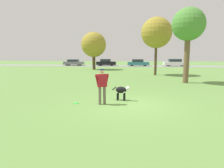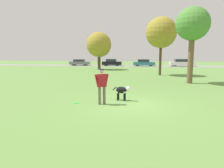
{
  "view_description": "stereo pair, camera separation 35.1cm",
  "coord_description": "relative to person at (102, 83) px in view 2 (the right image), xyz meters",
  "views": [
    {
      "loc": [
        0.27,
        -9.04,
        2.31
      ],
      "look_at": [
        -0.78,
        0.41,
        0.9
      ],
      "focal_mm": 32.0,
      "sensor_mm": 36.0,
      "label": 1
    },
    {
      "loc": [
        0.62,
        -9.0,
        2.31
      ],
      "look_at": [
        -0.78,
        0.41,
        0.9
      ],
      "focal_mm": 32.0,
      "sensor_mm": 36.0,
      "label": 2
    }
  ],
  "objects": [
    {
      "name": "ground_plane",
      "position": [
        1.19,
        0.04,
        -0.98
      ],
      "size": [
        120.0,
        120.0,
        0.0
      ],
      "primitive_type": "plane",
      "color": "#608C42"
    },
    {
      "name": "far_road_strip",
      "position": [
        1.19,
        31.72,
        -0.98
      ],
      "size": [
        120.0,
        6.0,
        0.01
      ],
      "color": "gray",
      "rests_on": "ground_plane"
    },
    {
      "name": "person",
      "position": [
        0.0,
        0.0,
        0.0
      ],
      "size": [
        0.65,
        0.38,
        1.67
      ],
      "rotation": [
        0.0,
        0.0,
        0.46
      ],
      "color": "#665B4C",
      "rests_on": "ground_plane"
    },
    {
      "name": "dog",
      "position": [
        0.87,
        0.9,
        -0.47
      ],
      "size": [
        0.95,
        0.44,
        0.74
      ],
      "rotation": [
        0.0,
        0.0,
        6.08
      ],
      "color": "black",
      "rests_on": "ground_plane"
    },
    {
      "name": "frisbee",
      "position": [
        -1.28,
        0.04,
        -0.98
      ],
      "size": [
        0.26,
        0.26,
        0.02
      ],
      "color": "#33D838",
      "rests_on": "ground_plane"
    },
    {
      "name": "tree_near_right",
      "position": [
        5.67,
        7.82,
        3.59
      ],
      "size": [
        2.61,
        2.61,
        5.98
      ],
      "color": "brown",
      "rests_on": "ground_plane"
    },
    {
      "name": "tree_mid_center",
      "position": [
        3.84,
        13.95,
        3.69
      ],
      "size": [
        3.38,
        3.38,
        6.39
      ],
      "color": "#4C3826",
      "rests_on": "ground_plane"
    },
    {
      "name": "tree_far_left",
      "position": [
        -4.72,
        21.37,
        2.79
      ],
      "size": [
        3.79,
        3.79,
        5.7
      ],
      "color": "#4C3826",
      "rests_on": "ground_plane"
    },
    {
      "name": "parked_car_grey",
      "position": [
        -11.23,
        32.03,
        -0.34
      ],
      "size": [
        4.14,
        1.96,
        1.29
      ],
      "rotation": [
        0.0,
        0.0,
        0.03
      ],
      "color": "slate",
      "rests_on": "ground_plane"
    },
    {
      "name": "parked_car_black",
      "position": [
        -4.32,
        31.94,
        -0.31
      ],
      "size": [
        4.0,
        1.77,
        1.39
      ],
      "rotation": [
        0.0,
        0.0,
        0.02
      ],
      "color": "black",
      "rests_on": "ground_plane"
    },
    {
      "name": "parked_car_teal",
      "position": [
        2.25,
        31.84,
        -0.32
      ],
      "size": [
        4.29,
        1.87,
        1.36
      ],
      "rotation": [
        0.0,
        0.0,
        -0.01
      ],
      "color": "teal",
      "rests_on": "ground_plane"
    },
    {
      "name": "parked_car_white",
      "position": [
        9.55,
        31.94,
        -0.29
      ],
      "size": [
        4.65,
        1.97,
        1.43
      ],
      "rotation": [
        0.0,
        0.0,
        0.04
      ],
      "color": "white",
      "rests_on": "ground_plane"
    }
  ]
}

